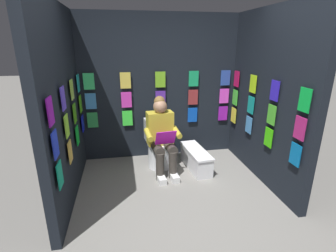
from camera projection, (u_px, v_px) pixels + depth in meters
ground_plane at (190, 232)px, 2.74m from camera, size 30.00×30.00×0.00m
display_wall_back at (160, 88)px, 4.32m from camera, size 2.74×0.14×2.42m
display_wall_left at (267, 98)px, 3.56m from camera, size 0.14×2.05×2.42m
display_wall_right at (62, 107)px, 3.08m from camera, size 0.14×2.05×2.42m
toilet at (159, 146)px, 4.17m from camera, size 0.43×0.57×0.77m
person_reading at (162, 135)px, 3.88m from camera, size 0.55×0.71×1.19m
comic_longbox_near at (196, 159)px, 4.10m from camera, size 0.35×0.84×0.32m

